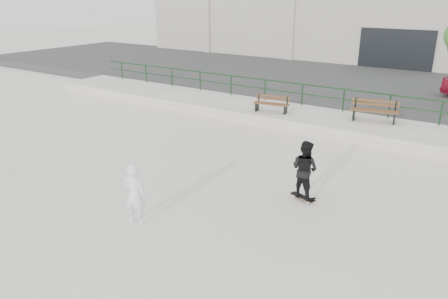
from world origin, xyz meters
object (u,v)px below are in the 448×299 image
Objects in this scene: bench_right at (374,111)px; skateboard at (303,197)px; bench_left at (272,104)px; standing_skater at (305,169)px; seated_skater at (135,194)px.

skateboard is (0.19, -7.45, -0.86)m from bench_right.
bench_left is 2.06× the size of skateboard.
bench_left is 7.81m from skateboard.
bench_left is 7.77m from standing_skater.
bench_right is 2.47× the size of skateboard.
standing_skater reaches higher than skateboard.
skateboard is 0.48× the size of standing_skater.
standing_skater is 1.03× the size of seated_skater.
bench_left is 0.99× the size of standing_skater.
bench_right is 7.51m from skateboard.
standing_skater reaches higher than bench_left.
standing_skater reaches higher than seated_skater.
seated_skater is (-2.98, -3.61, 0.74)m from skateboard.
seated_skater reaches higher than bench_left.
standing_skater is at bearing -65.71° from bench_left.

